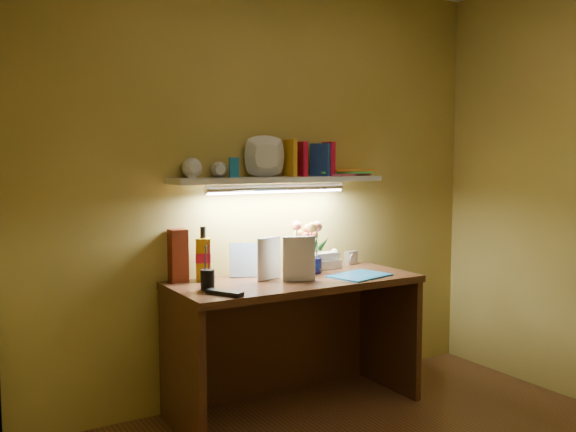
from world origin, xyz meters
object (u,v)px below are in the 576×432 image
object	(u,v)px
desk_clock	(351,258)
flower_bouquet	(307,246)
whisky_bottle	(203,254)
desk	(295,344)
telephone	(323,259)

from	to	relation	value
desk_clock	flower_bouquet	bearing A→B (deg)	-179.56
flower_bouquet	desk_clock	size ratio (longest dim) A/B	3.73
desk_clock	whisky_bottle	world-z (taller)	whisky_bottle
desk	telephone	xyz separation A→B (m)	(0.32, 0.20, 0.43)
desk	whisky_bottle	bearing A→B (deg)	155.33
telephone	whisky_bottle	xyz separation A→B (m)	(-0.78, 0.02, 0.09)
desk	flower_bouquet	distance (m)	0.57
desk	flower_bouquet	xyz separation A→B (m)	(0.16, 0.13, 0.53)
flower_bouquet	whisky_bottle	distance (m)	0.63
flower_bouquet	telephone	size ratio (longest dim) A/B	1.66
desk_clock	whisky_bottle	xyz separation A→B (m)	(-1.02, -0.02, 0.11)
telephone	desk	bearing A→B (deg)	-152.49
desk	telephone	bearing A→B (deg)	31.62
desk	desk_clock	world-z (taller)	desk_clock
flower_bouquet	desk	bearing A→B (deg)	-140.69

